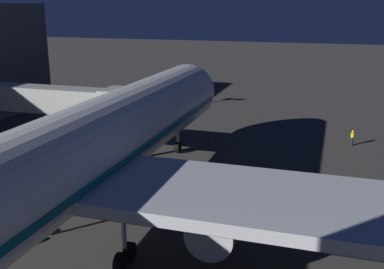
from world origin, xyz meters
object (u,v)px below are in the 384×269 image
(airliner_at_gate, at_px, (51,172))
(ground_crew_walking_aft, at_px, (352,137))
(traffic_cone_nose_port, at_px, (211,138))
(jet_bridge, at_px, (46,99))
(traffic_cone_nose_starboard, at_px, (176,135))

(airliner_at_gate, distance_m, ground_crew_walking_aft, 36.13)
(airliner_at_gate, bearing_deg, traffic_cone_nose_port, -94.47)
(airliner_at_gate, height_order, traffic_cone_nose_port, airliner_at_gate)
(jet_bridge, distance_m, ground_crew_walking_aft, 33.46)
(ground_crew_walking_aft, bearing_deg, traffic_cone_nose_port, 10.33)
(airliner_at_gate, distance_m, traffic_cone_nose_port, 28.80)
(airliner_at_gate, xyz_separation_m, ground_crew_walking_aft, (-17.88, -31.02, -4.90))
(jet_bridge, distance_m, traffic_cone_nose_port, 18.86)
(ground_crew_walking_aft, xyz_separation_m, traffic_cone_nose_starboard, (20.08, 2.86, -0.71))
(jet_bridge, distance_m, traffic_cone_nose_starboard, 15.71)
(jet_bridge, bearing_deg, airliner_at_gate, 125.03)
(airliner_at_gate, relative_size, traffic_cone_nose_starboard, 108.56)
(ground_crew_walking_aft, bearing_deg, airliner_at_gate, 60.04)
(ground_crew_walking_aft, distance_m, traffic_cone_nose_port, 15.95)
(jet_bridge, height_order, traffic_cone_nose_starboard, jet_bridge)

